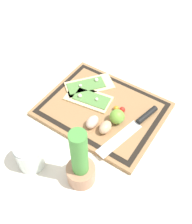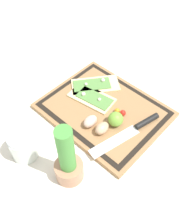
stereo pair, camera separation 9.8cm
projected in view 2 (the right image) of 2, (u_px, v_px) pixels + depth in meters
name	position (u px, v px, depth m)	size (l,w,h in m)	color
ground_plane	(104.00, 112.00, 1.03)	(6.00, 6.00, 0.00)	silver
cutting_board	(104.00, 110.00, 1.02)	(0.46, 0.36, 0.02)	#997047
pizza_slice_near	(95.00, 85.00, 1.09)	(0.19, 0.21, 0.02)	beige
pizza_slice_far	(92.00, 98.00, 1.04)	(0.19, 0.12, 0.02)	beige
knife	(137.00, 128.00, 0.94)	(0.10, 0.29, 0.02)	silver
egg_brown	(102.00, 128.00, 0.93)	(0.04, 0.06, 0.04)	tan
egg_pink	(90.00, 121.00, 0.95)	(0.04, 0.06, 0.04)	beige
lime	(116.00, 119.00, 0.94)	(0.06, 0.06, 0.06)	#70A838
cherry_tomato_red	(123.00, 113.00, 0.98)	(0.02, 0.02, 0.02)	red
cherry_tomato_yellow	(117.00, 111.00, 0.99)	(0.02, 0.02, 0.02)	orange
herb_pot	(68.00, 162.00, 0.79)	(0.09, 0.09, 0.24)	#AD7A5B
sauce_jar	(24.00, 146.00, 0.87)	(0.09, 0.09, 0.10)	silver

